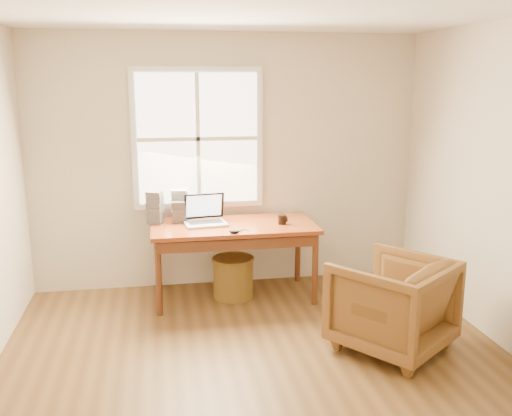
% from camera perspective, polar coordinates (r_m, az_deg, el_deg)
% --- Properties ---
extents(room_shell, '(4.04, 4.54, 2.64)m').
position_cam_1_polar(room_shell, '(3.87, 0.59, 0.58)').
color(room_shell, brown).
rests_on(room_shell, ground).
extents(desk, '(1.60, 0.80, 0.04)m').
position_cam_1_polar(desk, '(5.59, -2.27, -1.83)').
color(desk, brown).
rests_on(desk, room_shell).
extents(armchair, '(1.15, 1.15, 0.76)m').
position_cam_1_polar(armchair, '(4.75, 13.45, -9.32)').
color(armchair, brown).
rests_on(armchair, room_shell).
extents(wicker_stool, '(0.43, 0.43, 0.40)m').
position_cam_1_polar(wicker_stool, '(5.74, -2.29, -6.97)').
color(wicker_stool, brown).
rests_on(wicker_stool, room_shell).
extents(laptop, '(0.48, 0.50, 0.32)m').
position_cam_1_polar(laptop, '(5.53, -5.08, -0.09)').
color(laptop, '#ACAFB4').
rests_on(laptop, desk).
extents(mouse, '(0.11, 0.08, 0.03)m').
position_cam_1_polar(mouse, '(5.25, -2.19, -2.37)').
color(mouse, black).
rests_on(mouse, desk).
extents(coffee_mug, '(0.10, 0.10, 0.09)m').
position_cam_1_polar(coffee_mug, '(5.58, 2.63, -1.16)').
color(coffee_mug, black).
rests_on(coffee_mug, desk).
extents(cd_stack_a, '(0.17, 0.16, 0.31)m').
position_cam_1_polar(cd_stack_a, '(5.77, -7.62, 0.32)').
color(cd_stack_a, silver).
rests_on(cd_stack_a, desk).
extents(cd_stack_b, '(0.13, 0.12, 0.21)m').
position_cam_1_polar(cd_stack_b, '(5.68, -7.77, -0.41)').
color(cd_stack_b, '#25252A').
rests_on(cd_stack_b, desk).
extents(cd_stack_c, '(0.18, 0.17, 0.32)m').
position_cam_1_polar(cd_stack_c, '(5.66, -10.06, 0.07)').
color(cd_stack_c, gray).
rests_on(cd_stack_c, desk).
extents(cd_stack_d, '(0.18, 0.17, 0.20)m').
position_cam_1_polar(cd_stack_d, '(5.82, -6.81, -0.09)').
color(cd_stack_d, silver).
rests_on(cd_stack_d, desk).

